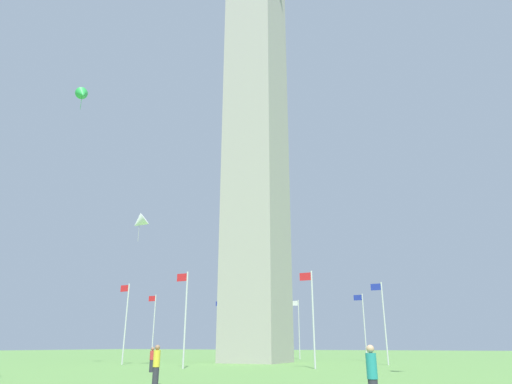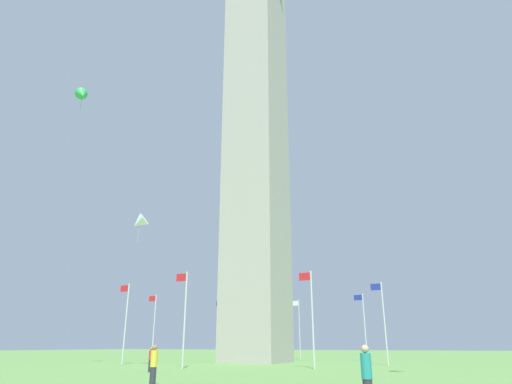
{
  "view_description": "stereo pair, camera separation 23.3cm",
  "coord_description": "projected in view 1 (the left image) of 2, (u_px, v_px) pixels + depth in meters",
  "views": [
    {
      "loc": [
        -21.32,
        45.46,
        1.77
      ],
      "look_at": [
        0.0,
        0.0,
        19.08
      ],
      "focal_mm": 31.22,
      "sensor_mm": 36.0,
      "label": 1
    },
    {
      "loc": [
        -21.53,
        45.36,
        1.77
      ],
      "look_at": [
        0.0,
        0.0,
        19.08
      ],
      "focal_mm": 31.22,
      "sensor_mm": 36.0,
      "label": 2
    }
  ],
  "objects": [
    {
      "name": "ground_plane",
      "position": [
        256.0,
        363.0,
        46.9
      ],
      "size": [
        260.0,
        260.0,
        0.0
      ],
      "primitive_type": "plane",
      "color": "#609347"
    },
    {
      "name": "obelisk_monument",
      "position": [
        256.0,
        122.0,
        56.17
      ],
      "size": [
        6.26,
        6.26,
        56.9
      ],
      "color": "#A8A399",
      "rests_on": "ground"
    },
    {
      "name": "flagpole_n",
      "position": [
        153.0,
        324.0,
        53.78
      ],
      "size": [
        1.12,
        0.14,
        7.66
      ],
      "color": "silver",
      "rests_on": "ground"
    },
    {
      "name": "flagpole_ne",
      "position": [
        126.0,
        319.0,
        43.91
      ],
      "size": [
        1.12,
        0.14,
        7.66
      ],
      "color": "silver",
      "rests_on": "ground"
    },
    {
      "name": "flagpole_e",
      "position": [
        185.0,
        314.0,
        36.61
      ],
      "size": [
        1.12,
        0.14,
        7.66
      ],
      "color": "silver",
      "rests_on": "ground"
    },
    {
      "name": "flagpole_se",
      "position": [
        312.0,
        313.0,
        36.16
      ],
      "size": [
        1.12,
        0.14,
        7.66
      ],
      "color": "silver",
      "rests_on": "ground"
    },
    {
      "name": "flagpole_s",
      "position": [
        384.0,
        318.0,
        42.81
      ],
      "size": [
        1.12,
        0.14,
        7.66
      ],
      "color": "silver",
      "rests_on": "ground"
    },
    {
      "name": "flagpole_sw",
      "position": [
        364.0,
        323.0,
        52.68
      ],
      "size": [
        1.12,
        0.14,
        7.66
      ],
      "color": "silver",
      "rests_on": "ground"
    },
    {
      "name": "flagpole_w",
      "position": [
        299.0,
        326.0,
        59.98
      ],
      "size": [
        1.12,
        0.14,
        7.66
      ],
      "color": "silver",
      "rests_on": "ground"
    },
    {
      "name": "flagpole_nw",
      "position": [
        221.0,
        326.0,
        60.43
      ],
      "size": [
        1.12,
        0.14,
        7.66
      ],
      "color": "silver",
      "rests_on": "ground"
    },
    {
      "name": "person_teal_shirt",
      "position": [
        372.0,
        376.0,
        13.38
      ],
      "size": [
        0.32,
        0.32,
        1.78
      ],
      "rotation": [
        0.0,
        0.0,
        -0.72
      ],
      "color": "#2D2D38",
      "rests_on": "ground"
    },
    {
      "name": "person_red_shirt",
      "position": [
        152.0,
        360.0,
        30.8
      ],
      "size": [
        0.32,
        0.32,
        1.64
      ],
      "rotation": [
        0.0,
        0.0,
        -1.46
      ],
      "color": "#2D2D38",
      "rests_on": "ground"
    },
    {
      "name": "person_yellow_shirt",
      "position": [
        156.0,
        365.0,
        20.69
      ],
      "size": [
        0.32,
        0.32,
        1.78
      ],
      "rotation": [
        0.0,
        0.0,
        -0.91
      ],
      "color": "#2D2D38",
      "rests_on": "ground"
    },
    {
      "name": "kite_green_delta",
      "position": [
        82.0,
        94.0,
        44.91
      ],
      "size": [
        2.03,
        1.87,
        2.56
      ],
      "color": "green"
    },
    {
      "name": "kite_white_delta",
      "position": [
        139.0,
        222.0,
        42.36
      ],
      "size": [
        2.14,
        1.9,
        2.76
      ],
      "color": "white"
    }
  ]
}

